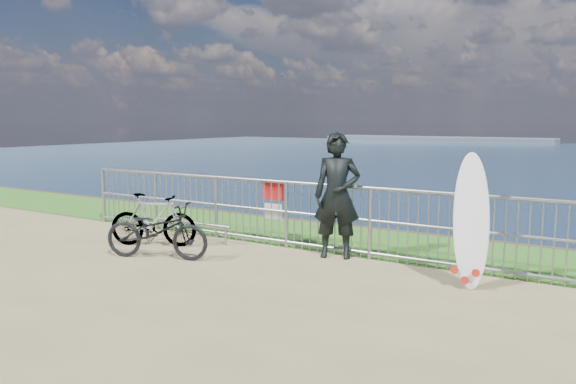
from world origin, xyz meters
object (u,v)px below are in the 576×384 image
Objects in this scene: surfer at (337,196)px; surfboard at (471,225)px; bicycle_near at (157,231)px; bicycle_far at (153,220)px.

surfer is 2.20m from surfboard.
surfboard is at bearing -96.29° from bicycle_near.
bicycle_near is (-4.44, -1.06, -0.36)m from surfboard.
surfer is 1.30× the size of bicycle_far.
bicycle_near is at bearing -155.60° from bicycle_far.
surfer reaches higher than bicycle_far.
surfer is 1.17× the size of bicycle_near.
surfer is at bearing -96.85° from bicycle_far.
bicycle_far is (-2.98, -0.94, -0.52)m from surfer.
surfboard is 1.16× the size of bicycle_far.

